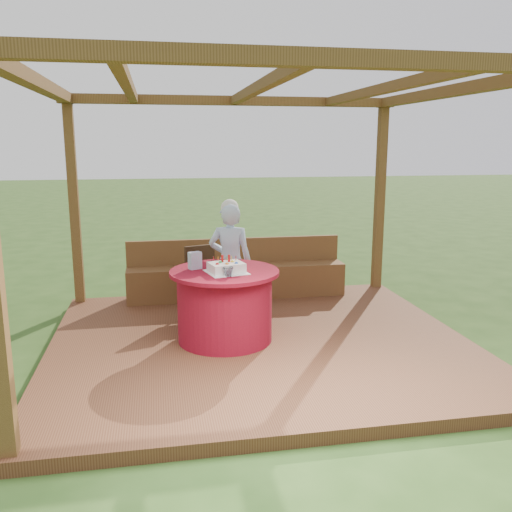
{
  "coord_description": "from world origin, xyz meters",
  "views": [
    {
      "loc": [
        -1.07,
        -5.53,
        2.23
      ],
      "look_at": [
        0.0,
        0.25,
        1.0
      ],
      "focal_mm": 38.0,
      "sensor_mm": 36.0,
      "label": 1
    }
  ],
  "objects_px": {
    "elderly_woman": "(230,260)",
    "drinking_glass": "(228,272)",
    "bench": "(237,278)",
    "gift_bag": "(195,261)",
    "table": "(225,305)",
    "birthday_cake": "(226,267)",
    "chair": "(203,277)"
  },
  "relations": [
    {
      "from": "table",
      "to": "gift_bag",
      "type": "relative_size",
      "value": 6.31
    },
    {
      "from": "table",
      "to": "gift_bag",
      "type": "xyz_separation_m",
      "value": [
        -0.3,
        0.12,
        0.48
      ]
    },
    {
      "from": "chair",
      "to": "birthday_cake",
      "type": "height_order",
      "value": "birthday_cake"
    },
    {
      "from": "table",
      "to": "chair",
      "type": "relative_size",
      "value": 1.38
    },
    {
      "from": "chair",
      "to": "birthday_cake",
      "type": "distance_m",
      "value": 1.19
    },
    {
      "from": "bench",
      "to": "birthday_cake",
      "type": "bearing_deg",
      "value": -101.86
    },
    {
      "from": "birthday_cake",
      "to": "table",
      "type": "bearing_deg",
      "value": 94.32
    },
    {
      "from": "bench",
      "to": "birthday_cake",
      "type": "height_order",
      "value": "birthday_cake"
    },
    {
      "from": "birthday_cake",
      "to": "drinking_glass",
      "type": "bearing_deg",
      "value": -90.99
    },
    {
      "from": "bench",
      "to": "elderly_woman",
      "type": "bearing_deg",
      "value": -103.01
    },
    {
      "from": "table",
      "to": "gift_bag",
      "type": "bearing_deg",
      "value": 158.52
    },
    {
      "from": "bench",
      "to": "drinking_glass",
      "type": "bearing_deg",
      "value": -100.88
    },
    {
      "from": "bench",
      "to": "chair",
      "type": "height_order",
      "value": "chair"
    },
    {
      "from": "bench",
      "to": "table",
      "type": "relative_size",
      "value": 2.57
    },
    {
      "from": "table",
      "to": "elderly_woman",
      "type": "bearing_deg",
      "value": 77.43
    },
    {
      "from": "table",
      "to": "drinking_glass",
      "type": "relative_size",
      "value": 10.96
    },
    {
      "from": "elderly_woman",
      "to": "drinking_glass",
      "type": "relative_size",
      "value": 13.71
    },
    {
      "from": "birthday_cake",
      "to": "drinking_glass",
      "type": "relative_size",
      "value": 4.45
    },
    {
      "from": "gift_bag",
      "to": "elderly_woman",
      "type": "bearing_deg",
      "value": 28.68
    },
    {
      "from": "elderly_woman",
      "to": "birthday_cake",
      "type": "relative_size",
      "value": 3.08
    },
    {
      "from": "table",
      "to": "chair",
      "type": "xyz_separation_m",
      "value": [
        -0.14,
        1.02,
        0.06
      ]
    },
    {
      "from": "table",
      "to": "birthday_cake",
      "type": "distance_m",
      "value": 0.45
    },
    {
      "from": "drinking_glass",
      "to": "elderly_woman",
      "type": "bearing_deg",
      "value": 81.14
    },
    {
      "from": "bench",
      "to": "drinking_glass",
      "type": "distance_m",
      "value": 2.06
    },
    {
      "from": "elderly_woman",
      "to": "birthday_cake",
      "type": "bearing_deg",
      "value": -100.55
    },
    {
      "from": "gift_bag",
      "to": "chair",
      "type": "bearing_deg",
      "value": 55.87
    },
    {
      "from": "table",
      "to": "elderly_woman",
      "type": "height_order",
      "value": "elderly_woman"
    },
    {
      "from": "birthday_cake",
      "to": "gift_bag",
      "type": "relative_size",
      "value": 2.56
    },
    {
      "from": "birthday_cake",
      "to": "drinking_glass",
      "type": "distance_m",
      "value": 0.18
    },
    {
      "from": "chair",
      "to": "gift_bag",
      "type": "relative_size",
      "value": 4.58
    },
    {
      "from": "elderly_woman",
      "to": "gift_bag",
      "type": "relative_size",
      "value": 7.89
    },
    {
      "from": "table",
      "to": "drinking_glass",
      "type": "bearing_deg",
      "value": -89.07
    }
  ]
}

